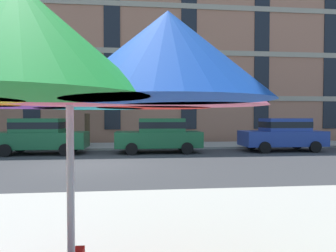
# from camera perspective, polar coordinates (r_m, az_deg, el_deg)

# --- Properties ---
(ground_plane) EXTENTS (120.00, 120.00, 0.00)m
(ground_plane) POSITION_cam_1_polar(r_m,az_deg,el_deg) (11.66, -14.48, -7.43)
(ground_plane) COLOR #38383A
(sidewalk_far) EXTENTS (56.00, 3.60, 0.12)m
(sidewalk_far) POSITION_cam_1_polar(r_m,az_deg,el_deg) (18.35, -11.33, -3.87)
(sidewalk_far) COLOR #9E998E
(sidewalk_far) RESTS_ON ground
(apartment_building) EXTENTS (47.93, 12.08, 16.00)m
(apartment_building) POSITION_cam_1_polar(r_m,az_deg,el_deg) (27.13, -9.77, 14.84)
(apartment_building) COLOR #A87056
(apartment_building) RESTS_ON ground
(sedan_green) EXTENTS (4.40, 1.98, 1.78)m
(sedan_green) POSITION_cam_1_polar(r_m,az_deg,el_deg) (15.86, -23.64, -1.64)
(sedan_green) COLOR #195933
(sedan_green) RESTS_ON ground
(sedan_green_midblock) EXTENTS (4.40, 1.98, 1.78)m
(sedan_green_midblock) POSITION_cam_1_polar(r_m,az_deg,el_deg) (15.15, -1.69, -1.65)
(sedan_green_midblock) COLOR #195933
(sedan_green_midblock) RESTS_ON ground
(sedan_blue) EXTENTS (4.40, 1.98, 1.78)m
(sedan_blue) POSITION_cam_1_polar(r_m,az_deg,el_deg) (17.03, 21.51, -1.39)
(sedan_blue) COLOR navy
(sedan_blue) RESTS_ON ground
(street_tree_middle) EXTENTS (2.02, 1.94, 4.18)m
(street_tree_middle) POSITION_cam_1_polar(r_m,az_deg,el_deg) (18.20, -15.95, 5.75)
(street_tree_middle) COLOR #4C3823
(street_tree_middle) RESTS_ON ground
(patio_umbrella) EXTENTS (3.20, 3.20, 2.54)m
(patio_umbrella) POSITION_cam_1_polar(r_m,az_deg,el_deg) (2.47, -18.71, 10.02)
(patio_umbrella) COLOR silver
(patio_umbrella) RESTS_ON ground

